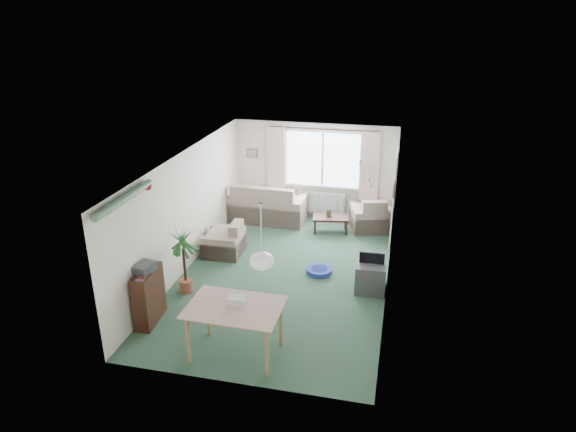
% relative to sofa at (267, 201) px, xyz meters
% --- Properties ---
extents(ground, '(6.50, 6.50, 0.00)m').
position_rel_sofa_xyz_m(ground, '(1.10, -2.75, -0.48)').
color(ground, '#2E4C39').
extents(window, '(1.80, 0.03, 1.30)m').
position_rel_sofa_xyz_m(window, '(1.30, 0.48, 1.02)').
color(window, white).
extents(curtain_rod, '(2.60, 0.03, 0.03)m').
position_rel_sofa_xyz_m(curtain_rod, '(1.30, 0.40, 1.79)').
color(curtain_rod, black).
extents(curtain_left, '(0.45, 0.08, 2.00)m').
position_rel_sofa_xyz_m(curtain_left, '(0.15, 0.38, 0.79)').
color(curtain_left, beige).
extents(curtain_right, '(0.45, 0.08, 2.00)m').
position_rel_sofa_xyz_m(curtain_right, '(2.45, 0.38, 0.79)').
color(curtain_right, beige).
extents(radiator, '(1.20, 0.10, 0.55)m').
position_rel_sofa_xyz_m(radiator, '(1.30, 0.44, -0.08)').
color(radiator, white).
extents(doorway, '(0.03, 0.95, 2.00)m').
position_rel_sofa_xyz_m(doorway, '(3.08, -0.55, 0.52)').
color(doorway, black).
extents(pendant_lamp, '(0.36, 0.36, 0.36)m').
position_rel_sofa_xyz_m(pendant_lamp, '(1.30, -5.05, 1.00)').
color(pendant_lamp, white).
extents(tinsel_garland, '(1.60, 1.60, 0.12)m').
position_rel_sofa_xyz_m(tinsel_garland, '(-0.82, -5.05, 1.80)').
color(tinsel_garland, '#196626').
extents(bauble_cluster_a, '(0.20, 0.20, 0.20)m').
position_rel_sofa_xyz_m(bauble_cluster_a, '(2.40, -1.85, 1.74)').
color(bauble_cluster_a, silver).
extents(bauble_cluster_b, '(0.20, 0.20, 0.20)m').
position_rel_sofa_xyz_m(bauble_cluster_b, '(2.70, -3.05, 1.74)').
color(bauble_cluster_b, silver).
extents(wall_picture_back, '(0.28, 0.03, 0.22)m').
position_rel_sofa_xyz_m(wall_picture_back, '(-0.50, 0.48, 1.07)').
color(wall_picture_back, brown).
extents(wall_picture_right, '(0.03, 0.24, 0.30)m').
position_rel_sofa_xyz_m(wall_picture_right, '(3.08, -1.55, 1.07)').
color(wall_picture_right, brown).
extents(sofa, '(1.96, 1.08, 0.97)m').
position_rel_sofa_xyz_m(sofa, '(0.00, 0.00, 0.00)').
color(sofa, beige).
rests_on(sofa, ground).
extents(armchair_corner, '(1.13, 1.09, 0.82)m').
position_rel_sofa_xyz_m(armchair_corner, '(2.58, -0.02, -0.07)').
color(armchair_corner, tan).
rests_on(armchair_corner, ground).
extents(armchair_left, '(0.81, 0.85, 0.74)m').
position_rel_sofa_xyz_m(armchair_left, '(-0.40, -2.09, -0.12)').
color(armchair_left, beige).
rests_on(armchair_left, ground).
extents(coffee_table, '(0.90, 0.60, 0.37)m').
position_rel_sofa_xyz_m(coffee_table, '(1.66, -0.41, -0.30)').
color(coffee_table, black).
rests_on(coffee_table, ground).
extents(photo_frame, '(0.12, 0.06, 0.16)m').
position_rel_sofa_xyz_m(photo_frame, '(1.62, -0.39, -0.03)').
color(photo_frame, '#4E3E28').
rests_on(photo_frame, coffee_table).
extents(bookshelf, '(0.31, 0.79, 0.94)m').
position_rel_sofa_xyz_m(bookshelf, '(-0.74, -4.82, -0.01)').
color(bookshelf, black).
rests_on(bookshelf, ground).
extents(hifi_box, '(0.34, 0.40, 0.14)m').
position_rel_sofa_xyz_m(hifi_box, '(-0.76, -4.83, 0.53)').
color(hifi_box, '#37383C').
rests_on(hifi_box, bookshelf).
extents(houseplant, '(0.69, 0.69, 1.29)m').
position_rel_sofa_xyz_m(houseplant, '(-0.55, -3.78, 0.16)').
color(houseplant, '#1A4D25').
rests_on(houseplant, ground).
extents(dining_table, '(1.32, 0.90, 0.82)m').
position_rel_sofa_xyz_m(dining_table, '(0.95, -5.35, -0.08)').
color(dining_table, '#976F52').
rests_on(dining_table, ground).
extents(gift_box, '(0.26, 0.20, 0.12)m').
position_rel_sofa_xyz_m(gift_box, '(0.96, -5.25, 0.39)').
color(gift_box, white).
rests_on(gift_box, dining_table).
extents(tv_cube, '(0.56, 0.62, 0.55)m').
position_rel_sofa_xyz_m(tv_cube, '(2.80, -2.93, -0.21)').
color(tv_cube, '#3C3B41').
rests_on(tv_cube, ground).
extents(pet_bed, '(0.67, 0.67, 0.10)m').
position_rel_sofa_xyz_m(pet_bed, '(1.76, -2.52, -0.43)').
color(pet_bed, '#222D9D').
rests_on(pet_bed, ground).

